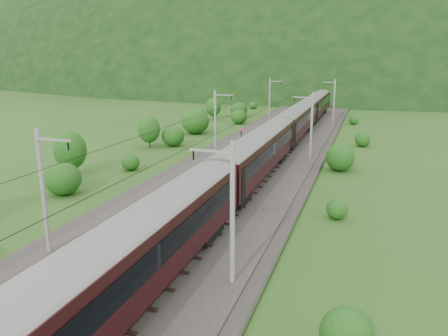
% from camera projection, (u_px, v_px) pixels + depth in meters
% --- Properties ---
extents(ground, '(600.00, 600.00, 0.00)m').
position_uv_depth(ground, '(134.00, 270.00, 26.41)').
color(ground, '#264E18').
rests_on(ground, ground).
extents(railbed, '(14.00, 220.00, 0.30)m').
position_uv_depth(railbed, '(196.00, 213.00, 35.56)').
color(railbed, '#38332D').
rests_on(railbed, ground).
extents(track_left, '(2.40, 220.00, 0.27)m').
position_uv_depth(track_left, '(170.00, 207.00, 36.24)').
color(track_left, '#553124').
rests_on(track_left, railbed).
extents(track_right, '(2.40, 220.00, 0.27)m').
position_uv_depth(track_right, '(224.00, 213.00, 34.76)').
color(track_right, '#553124').
rests_on(track_right, railbed).
extents(catenary_left, '(2.54, 192.28, 8.00)m').
position_uv_depth(catenary_left, '(216.00, 120.00, 56.55)').
color(catenary_left, gray).
rests_on(catenary_left, railbed).
extents(catenary_right, '(2.54, 192.28, 8.00)m').
position_uv_depth(catenary_right, '(311.00, 124.00, 52.79)').
color(catenary_right, gray).
rests_on(catenary_right, railbed).
extents(overhead_wires, '(4.83, 198.00, 0.03)m').
position_uv_depth(overhead_wires, '(195.00, 128.00, 33.82)').
color(overhead_wires, black).
rests_on(overhead_wires, ground).
extents(mountain_main, '(504.00, 360.00, 244.00)m').
position_uv_depth(mountain_main, '(351.00, 77.00, 265.13)').
color(mountain_main, black).
rests_on(mountain_main, ground).
extents(mountain_ridge, '(336.00, 280.00, 132.00)m').
position_uv_depth(mountain_ridge, '(193.00, 72.00, 338.72)').
color(mountain_ridge, black).
rests_on(mountain_ridge, ground).
extents(train, '(3.19, 151.66, 5.55)m').
position_uv_depth(train, '(281.00, 128.00, 54.54)').
color(train, black).
rests_on(train, ground).
extents(hazard_post_near, '(0.15, 0.15, 1.42)m').
position_uv_depth(hazard_post_near, '(297.00, 117.00, 84.68)').
color(hazard_post_near, red).
rests_on(hazard_post_near, railbed).
extents(hazard_post_far, '(0.18, 0.18, 1.65)m').
position_uv_depth(hazard_post_far, '(301.00, 117.00, 84.33)').
color(hazard_post_far, red).
rests_on(hazard_post_far, railbed).
extents(signal, '(0.24, 0.24, 2.20)m').
position_uv_depth(signal, '(241.00, 135.00, 62.04)').
color(signal, black).
rests_on(signal, railbed).
extents(vegetation_left, '(11.19, 147.44, 6.16)m').
position_uv_depth(vegetation_left, '(83.00, 156.00, 45.36)').
color(vegetation_left, '#184D14').
rests_on(vegetation_left, ground).
extents(vegetation_right, '(7.29, 105.39, 3.11)m').
position_uv_depth(vegetation_right, '(341.00, 288.00, 21.79)').
color(vegetation_right, '#184D14').
rests_on(vegetation_right, ground).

